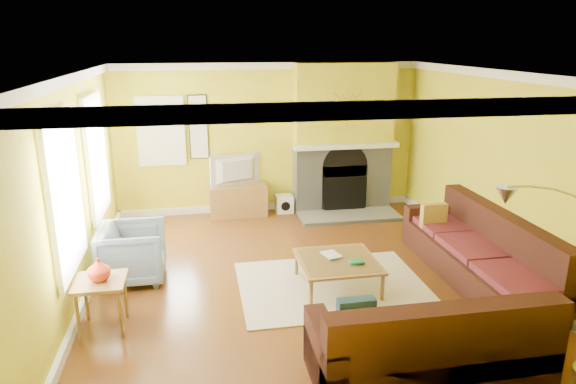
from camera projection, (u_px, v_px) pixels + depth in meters
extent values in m
cube|color=brown|center=(301.00, 279.00, 6.91)|extent=(5.50, 6.00, 0.02)
cube|color=white|center=(303.00, 72.00, 6.14)|extent=(5.50, 6.00, 0.02)
cube|color=gold|center=(268.00, 138.00, 9.36)|extent=(5.50, 0.02, 2.70)
cube|color=gold|center=(387.00, 290.00, 3.69)|extent=(5.50, 0.02, 2.70)
cube|color=gold|center=(73.00, 192.00, 6.05)|extent=(0.02, 6.00, 2.70)
cube|color=gold|center=(500.00, 172.00, 7.00)|extent=(0.02, 6.00, 2.70)
cube|color=white|center=(95.00, 156.00, 7.24)|extent=(0.06, 1.22, 1.72)
cube|color=white|center=(63.00, 194.00, 5.45)|extent=(0.06, 1.22, 1.72)
cube|color=white|center=(161.00, 131.00, 8.94)|extent=(0.82, 0.06, 1.22)
cube|color=white|center=(198.00, 127.00, 9.04)|extent=(0.34, 0.04, 1.14)
cube|color=white|center=(346.00, 146.00, 9.20)|extent=(1.92, 0.22, 0.08)
cube|color=gray|center=(349.00, 216.00, 9.25)|extent=(1.80, 0.70, 0.06)
cube|color=beige|center=(332.00, 285.00, 6.68)|extent=(2.40, 1.80, 0.02)
cube|color=olive|center=(238.00, 200.00, 9.32)|extent=(1.02, 0.46, 0.56)
imported|color=black|center=(238.00, 170.00, 9.16)|extent=(0.95, 0.45, 0.56)
cube|color=white|center=(284.00, 204.00, 9.53)|extent=(0.31, 0.31, 0.31)
imported|color=slate|center=(133.00, 253.00, 6.76)|extent=(0.84, 0.82, 0.76)
imported|color=#EC3F1F|center=(99.00, 269.00, 5.49)|extent=(0.25, 0.25, 0.26)
imported|color=white|center=(324.00, 256.00, 6.60)|extent=(0.26, 0.31, 0.03)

